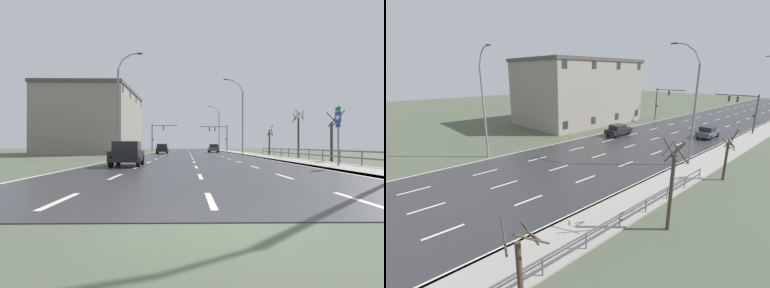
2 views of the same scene
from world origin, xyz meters
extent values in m
cube|color=#4C5642|center=(0.00, 48.00, -0.06)|extent=(160.00, 160.00, 0.12)
cube|color=#303033|center=(0.00, 60.00, 0.01)|extent=(14.00, 120.00, 0.02)
cube|color=beige|center=(-3.50, 2.00, 0.02)|extent=(0.16, 2.20, 0.01)
cube|color=beige|center=(-3.50, 7.40, 0.02)|extent=(0.16, 2.20, 0.01)
cube|color=beige|center=(-3.50, 12.80, 0.02)|extent=(0.16, 2.20, 0.01)
cube|color=beige|center=(-3.50, 18.20, 0.02)|extent=(0.16, 2.20, 0.01)
cube|color=beige|center=(-3.50, 23.60, 0.02)|extent=(0.16, 2.20, 0.01)
cube|color=beige|center=(-3.50, 29.00, 0.02)|extent=(0.16, 2.20, 0.01)
cube|color=beige|center=(-3.50, 34.40, 0.02)|extent=(0.16, 2.20, 0.01)
cube|color=beige|center=(-3.50, 39.80, 0.02)|extent=(0.16, 2.20, 0.01)
cube|color=beige|center=(-3.50, 45.20, 0.02)|extent=(0.16, 2.20, 0.01)
cube|color=beige|center=(-3.50, 50.60, 0.02)|extent=(0.16, 2.20, 0.01)
cube|color=beige|center=(-3.50, 56.00, 0.02)|extent=(0.16, 2.20, 0.01)
cube|color=beige|center=(-3.50, 61.40, 0.02)|extent=(0.16, 2.20, 0.01)
cube|color=beige|center=(-3.50, 66.80, 0.02)|extent=(0.16, 2.20, 0.01)
cube|color=beige|center=(-3.50, 72.20, 0.02)|extent=(0.16, 2.20, 0.01)
cube|color=beige|center=(-3.50, 77.60, 0.02)|extent=(0.16, 2.20, 0.01)
cube|color=beige|center=(-3.50, 83.00, 0.02)|extent=(0.16, 2.20, 0.01)
cube|color=beige|center=(-3.50, 88.40, 0.02)|extent=(0.16, 2.20, 0.01)
cube|color=beige|center=(-3.50, 93.80, 0.02)|extent=(0.16, 2.20, 0.01)
cube|color=beige|center=(-3.50, 99.20, 0.02)|extent=(0.16, 2.20, 0.01)
cube|color=beige|center=(-3.50, 104.60, 0.02)|extent=(0.16, 2.20, 0.01)
cube|color=beige|center=(-3.50, 110.00, 0.02)|extent=(0.16, 2.20, 0.01)
cube|color=beige|center=(-3.50, 115.40, 0.02)|extent=(0.16, 2.20, 0.01)
cube|color=beige|center=(0.00, 2.00, 0.02)|extent=(0.16, 2.20, 0.01)
cube|color=beige|center=(0.00, 7.40, 0.02)|extent=(0.16, 2.20, 0.01)
cube|color=beige|center=(0.00, 12.80, 0.02)|extent=(0.16, 2.20, 0.01)
cube|color=beige|center=(0.00, 18.20, 0.02)|extent=(0.16, 2.20, 0.01)
cube|color=beige|center=(0.00, 23.60, 0.02)|extent=(0.16, 2.20, 0.01)
cube|color=beige|center=(0.00, 29.00, 0.02)|extent=(0.16, 2.20, 0.01)
cube|color=beige|center=(0.00, 34.40, 0.02)|extent=(0.16, 2.20, 0.01)
cube|color=beige|center=(0.00, 39.80, 0.02)|extent=(0.16, 2.20, 0.01)
cube|color=beige|center=(0.00, 45.20, 0.02)|extent=(0.16, 2.20, 0.01)
cube|color=beige|center=(0.00, 50.60, 0.02)|extent=(0.16, 2.20, 0.01)
cube|color=beige|center=(0.00, 56.00, 0.02)|extent=(0.16, 2.20, 0.01)
cube|color=beige|center=(0.00, 61.40, 0.02)|extent=(0.16, 2.20, 0.01)
cube|color=beige|center=(0.00, 66.80, 0.02)|extent=(0.16, 2.20, 0.01)
cube|color=beige|center=(0.00, 72.20, 0.02)|extent=(0.16, 2.20, 0.01)
cube|color=beige|center=(0.00, 77.60, 0.02)|extent=(0.16, 2.20, 0.01)
cube|color=beige|center=(0.00, 83.00, 0.02)|extent=(0.16, 2.20, 0.01)
cube|color=beige|center=(0.00, 88.40, 0.02)|extent=(0.16, 2.20, 0.01)
cube|color=beige|center=(0.00, 93.80, 0.02)|extent=(0.16, 2.20, 0.01)
cube|color=beige|center=(0.00, 99.20, 0.02)|extent=(0.16, 2.20, 0.01)
cube|color=beige|center=(0.00, 104.60, 0.02)|extent=(0.16, 2.20, 0.01)
cube|color=beige|center=(0.00, 110.00, 0.02)|extent=(0.16, 2.20, 0.01)
cube|color=beige|center=(0.00, 115.40, 0.02)|extent=(0.16, 2.20, 0.01)
cube|color=beige|center=(3.50, 2.00, 0.02)|extent=(0.16, 2.20, 0.01)
cube|color=beige|center=(3.50, 7.40, 0.02)|extent=(0.16, 2.20, 0.01)
cube|color=beige|center=(3.50, 12.80, 0.02)|extent=(0.16, 2.20, 0.01)
cube|color=beige|center=(3.50, 18.20, 0.02)|extent=(0.16, 2.20, 0.01)
cube|color=beige|center=(3.50, 23.60, 0.02)|extent=(0.16, 2.20, 0.01)
cube|color=beige|center=(3.50, 29.00, 0.02)|extent=(0.16, 2.20, 0.01)
cube|color=beige|center=(3.50, 34.40, 0.02)|extent=(0.16, 2.20, 0.01)
cube|color=beige|center=(3.50, 39.80, 0.02)|extent=(0.16, 2.20, 0.01)
cube|color=beige|center=(3.50, 45.20, 0.02)|extent=(0.16, 2.20, 0.01)
cube|color=beige|center=(3.50, 50.60, 0.02)|extent=(0.16, 2.20, 0.01)
cube|color=beige|center=(3.50, 56.00, 0.02)|extent=(0.16, 2.20, 0.01)
cube|color=beige|center=(3.50, 61.40, 0.02)|extent=(0.16, 2.20, 0.01)
cube|color=beige|center=(3.50, 66.80, 0.02)|extent=(0.16, 2.20, 0.01)
cube|color=beige|center=(3.50, 72.20, 0.02)|extent=(0.16, 2.20, 0.01)
cube|color=beige|center=(3.50, 77.60, 0.02)|extent=(0.16, 2.20, 0.01)
cube|color=beige|center=(3.50, 83.00, 0.02)|extent=(0.16, 2.20, 0.01)
cube|color=beige|center=(3.50, 88.40, 0.02)|extent=(0.16, 2.20, 0.01)
cube|color=beige|center=(3.50, 93.80, 0.02)|extent=(0.16, 2.20, 0.01)
cube|color=beige|center=(3.50, 99.20, 0.02)|extent=(0.16, 2.20, 0.01)
cube|color=beige|center=(3.50, 104.60, 0.02)|extent=(0.16, 2.20, 0.01)
cube|color=beige|center=(3.50, 110.00, 0.02)|extent=(0.16, 2.20, 0.01)
cube|color=beige|center=(3.50, 115.40, 0.02)|extent=(0.16, 2.20, 0.01)
cube|color=beige|center=(6.85, 60.00, 0.02)|extent=(0.16, 120.00, 0.01)
cube|color=beige|center=(-6.85, 60.00, 0.02)|extent=(0.16, 120.00, 0.01)
cube|color=gray|center=(8.50, 60.00, 0.06)|extent=(3.00, 120.00, 0.12)
cube|color=slate|center=(7.08, 60.00, 0.06)|extent=(0.16, 120.00, 0.12)
cube|color=#515459|center=(9.85, 20.29, 0.95)|extent=(0.06, 30.78, 0.08)
cube|color=#515459|center=(9.85, 20.29, 0.55)|extent=(0.06, 30.78, 0.08)
cylinder|color=#515459|center=(9.85, 12.59, 0.50)|extent=(0.07, 0.07, 1.00)
cylinder|color=#515459|center=(9.85, 15.16, 0.50)|extent=(0.07, 0.07, 1.00)
cylinder|color=#515459|center=(9.85, 17.72, 0.50)|extent=(0.07, 0.07, 1.00)
cylinder|color=#515459|center=(9.85, 20.29, 0.50)|extent=(0.07, 0.07, 1.00)
cylinder|color=#515459|center=(9.85, 22.85, 0.50)|extent=(0.07, 0.07, 1.00)
cylinder|color=#515459|center=(9.85, 25.42, 0.50)|extent=(0.07, 0.07, 1.00)
cylinder|color=#515459|center=(9.85, 27.98, 0.50)|extent=(0.07, 0.07, 1.00)
cylinder|color=#515459|center=(9.85, 30.55, 0.50)|extent=(0.07, 0.07, 1.00)
cylinder|color=#515459|center=(9.85, 33.11, 0.50)|extent=(0.07, 0.07, 1.00)
cylinder|color=#515459|center=(9.85, 35.67, 0.50)|extent=(0.07, 0.07, 1.00)
cylinder|color=slate|center=(7.60, 38.58, 4.58)|extent=(0.20, 0.20, 9.16)
cylinder|color=slate|center=(7.36, 38.58, 9.68)|extent=(0.58, 0.11, 1.07)
cylinder|color=slate|center=(6.66, 38.58, 10.51)|extent=(0.99, 0.11, 0.74)
cylinder|color=slate|center=(5.64, 38.58, 10.93)|extent=(1.13, 0.11, 0.30)
cube|color=#333335|center=(5.08, 38.58, 10.98)|extent=(0.56, 0.24, 0.12)
cylinder|color=slate|center=(7.60, 70.69, 4.74)|extent=(0.20, 0.20, 9.48)
cylinder|color=slate|center=(7.38, 70.69, 9.95)|extent=(0.55, 0.11, 1.00)
cylinder|color=slate|center=(6.72, 70.69, 10.73)|extent=(0.93, 0.11, 0.69)
cylinder|color=slate|center=(5.77, 70.69, 11.13)|extent=(1.06, 0.11, 0.29)
cube|color=#333335|center=(5.25, 70.69, 11.17)|extent=(0.56, 0.24, 0.12)
cylinder|color=slate|center=(-7.60, 25.73, 4.58)|extent=(0.20, 0.20, 9.17)
cylinder|color=slate|center=(-7.39, 25.73, 9.62)|extent=(0.52, 0.11, 0.94)
cylinder|color=slate|center=(-6.78, 25.73, 10.35)|extent=(0.87, 0.11, 0.66)
cylinder|color=slate|center=(-5.89, 25.73, 10.72)|extent=(0.99, 0.11, 0.28)
cube|color=#333335|center=(-5.40, 25.73, 10.75)|extent=(0.56, 0.24, 0.12)
cylinder|color=slate|center=(8.40, 12.52, 1.81)|extent=(0.09, 0.09, 3.62)
cube|color=#146633|center=(8.38, 12.52, 3.47)|extent=(0.03, 0.56, 0.24)
cube|color=#143899|center=(8.38, 12.52, 2.97)|extent=(0.03, 0.68, 0.68)
cube|color=white|center=(8.36, 12.52, 2.97)|extent=(0.01, 0.44, 0.22)
cube|color=#143899|center=(8.38, 12.52, 2.50)|extent=(0.03, 0.52, 0.22)
cylinder|color=#38383A|center=(7.90, 57.95, 2.77)|extent=(0.18, 0.18, 5.54)
cylinder|color=#38383A|center=(5.06, 57.95, 5.29)|extent=(5.68, 0.12, 0.12)
cube|color=black|center=(5.34, 57.95, 4.74)|extent=(0.20, 0.28, 0.80)
sphere|color=#2D2D2D|center=(5.34, 57.80, 5.00)|extent=(0.14, 0.14, 0.14)
sphere|color=#F2AD19|center=(5.34, 57.80, 4.74)|extent=(0.14, 0.14, 0.14)
sphere|color=#2D2D2D|center=(5.34, 57.80, 4.48)|extent=(0.14, 0.14, 0.14)
cube|color=black|center=(4.21, 57.95, 4.74)|extent=(0.20, 0.28, 0.80)
sphere|color=#2D2D2D|center=(4.21, 57.80, 5.00)|extent=(0.14, 0.14, 0.14)
sphere|color=#F2AD19|center=(4.21, 57.80, 4.74)|extent=(0.14, 0.14, 0.14)
sphere|color=#2D2D2D|center=(4.21, 57.80, 4.48)|extent=(0.14, 0.14, 0.14)
cube|color=black|center=(7.68, 57.90, 2.60)|extent=(0.18, 0.12, 0.32)
cylinder|color=#38383A|center=(-7.90, 58.14, 2.91)|extent=(0.18, 0.18, 5.82)
cylinder|color=#38383A|center=(-5.25, 58.14, 5.57)|extent=(5.29, 0.12, 0.12)
cube|color=black|center=(-5.52, 58.14, 5.02)|extent=(0.20, 0.28, 0.80)
sphere|color=#2D2D2D|center=(-5.52, 57.99, 5.28)|extent=(0.14, 0.14, 0.14)
sphere|color=#2D2D2D|center=(-5.52, 57.99, 5.02)|extent=(0.14, 0.14, 0.14)
sphere|color=green|center=(-5.52, 57.99, 4.76)|extent=(0.14, 0.14, 0.14)
cube|color=black|center=(-7.68, 58.09, 2.60)|extent=(0.18, 0.12, 0.32)
cube|color=#474C51|center=(4.43, 51.05, 0.65)|extent=(1.85, 4.14, 0.64)
cube|color=black|center=(4.43, 50.80, 1.27)|extent=(1.61, 2.03, 0.60)
cube|color=slate|center=(4.41, 51.75, 1.25)|extent=(1.41, 0.11, 0.51)
cylinder|color=black|center=(5.21, 52.34, 0.33)|extent=(0.23, 0.66, 0.66)
cylinder|color=black|center=(3.59, 52.30, 0.33)|extent=(0.23, 0.66, 0.66)
cylinder|color=black|center=(5.27, 49.80, 0.33)|extent=(0.23, 0.66, 0.66)
cylinder|color=black|center=(3.65, 49.76, 0.33)|extent=(0.23, 0.66, 0.66)
cube|color=red|center=(3.82, 49.00, 0.65)|extent=(0.16, 0.04, 0.14)
cube|color=red|center=(5.14, 49.03, 0.65)|extent=(0.16, 0.04, 0.14)
cube|color=black|center=(-4.51, 43.21, 0.65)|extent=(1.83, 4.13, 0.64)
cube|color=black|center=(-4.51, 42.96, 1.27)|extent=(1.59, 2.03, 0.60)
cube|color=slate|center=(-4.52, 43.91, 1.25)|extent=(1.41, 0.10, 0.51)
cylinder|color=black|center=(-3.72, 44.49, 0.33)|extent=(0.23, 0.66, 0.66)
cylinder|color=black|center=(-5.34, 44.47, 0.33)|extent=(0.23, 0.66, 0.66)
cylinder|color=black|center=(-3.68, 41.95, 0.33)|extent=(0.23, 0.66, 0.66)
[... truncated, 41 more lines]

